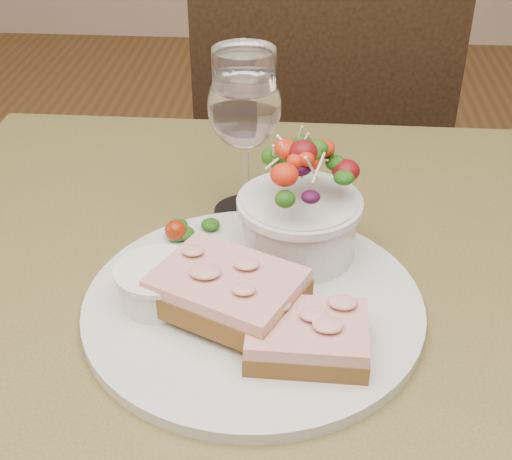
# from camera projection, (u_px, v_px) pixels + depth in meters

# --- Properties ---
(cafe_table) EXTENTS (0.80, 0.80, 0.75)m
(cafe_table) POSITION_uv_depth(u_px,v_px,m) (269.00, 381.00, 0.72)
(cafe_table) COLOR #48411F
(cafe_table) RESTS_ON ground
(chair_far) EXTENTS (0.43, 0.43, 0.90)m
(chair_far) POSITION_uv_depth(u_px,v_px,m) (312.00, 254.00, 1.52)
(chair_far) COLOR black
(chair_far) RESTS_ON ground
(dinner_plate) EXTENTS (0.31, 0.31, 0.01)m
(dinner_plate) POSITION_uv_depth(u_px,v_px,m) (253.00, 306.00, 0.65)
(dinner_plate) COLOR silver
(dinner_plate) RESTS_ON cafe_table
(sandwich_front) EXTENTS (0.10, 0.08, 0.03)m
(sandwich_front) POSITION_uv_depth(u_px,v_px,m) (307.00, 336.00, 0.59)
(sandwich_front) COLOR #543716
(sandwich_front) RESTS_ON dinner_plate
(sandwich_back) EXTENTS (0.15, 0.14, 0.03)m
(sandwich_back) POSITION_uv_depth(u_px,v_px,m) (227.00, 290.00, 0.62)
(sandwich_back) COLOR #543716
(sandwich_back) RESTS_ON dinner_plate
(ramekin) EXTENTS (0.07, 0.07, 0.04)m
(ramekin) POSITION_uv_depth(u_px,v_px,m) (158.00, 283.00, 0.64)
(ramekin) COLOR silver
(ramekin) RESTS_ON dinner_plate
(salad_bowl) EXTENTS (0.11, 0.11, 0.13)m
(salad_bowl) POSITION_uv_depth(u_px,v_px,m) (300.00, 201.00, 0.68)
(salad_bowl) COLOR silver
(salad_bowl) RESTS_ON dinner_plate
(garnish) EXTENTS (0.05, 0.04, 0.02)m
(garnish) POSITION_uv_depth(u_px,v_px,m) (186.00, 230.00, 0.73)
(garnish) COLOR #113E0B
(garnish) RESTS_ON dinner_plate
(wine_glass) EXTENTS (0.08, 0.08, 0.18)m
(wine_glass) POSITION_uv_depth(u_px,v_px,m) (244.00, 111.00, 0.73)
(wine_glass) COLOR white
(wine_glass) RESTS_ON cafe_table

